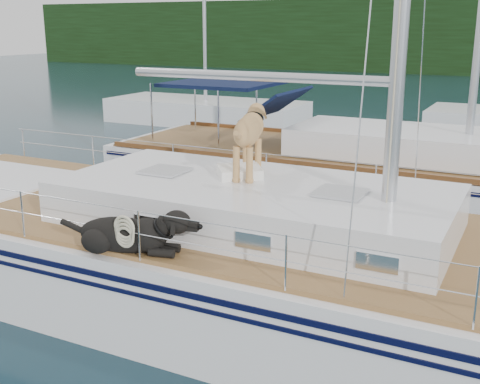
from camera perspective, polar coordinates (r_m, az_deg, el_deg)
The scene contains 4 objects.
ground at distance 8.96m, azimuth -3.48°, elevation -9.83°, with size 120.00×120.00×0.00m, color black.
main_sailboat at distance 8.64m, azimuth -3.03°, elevation -5.89°, with size 12.00×3.90×14.01m.
neighbor_sailboat at distance 13.60m, azimuth 10.87°, elevation 1.61°, with size 11.00×3.50×13.30m.
bg_boat_west at distance 24.46m, azimuth -3.25°, elevation 7.54°, with size 8.00×3.00×11.65m.
Camera 1 is at (4.12, -6.97, 3.83)m, focal length 45.00 mm.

